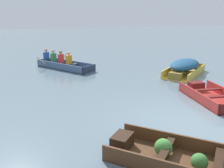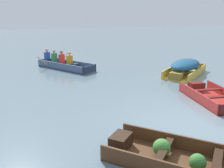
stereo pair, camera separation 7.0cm
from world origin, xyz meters
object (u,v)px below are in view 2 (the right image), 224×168
object	(u,v)px
skiff_red_mid_moored	(210,96)
rowboat_slate_blue_with_crew	(62,63)
dinghy_dark_varnish_foreground	(180,159)
skiff_yellow_near_moored	(185,66)

from	to	relation	value
skiff_red_mid_moored	rowboat_slate_blue_with_crew	bearing A→B (deg)	124.15
rowboat_slate_blue_with_crew	dinghy_dark_varnish_foreground	bearing A→B (deg)	-81.91
rowboat_slate_blue_with_crew	skiff_red_mid_moored	bearing A→B (deg)	-55.85
skiff_yellow_near_moored	skiff_red_mid_moored	size ratio (longest dim) A/B	1.14
skiff_yellow_near_moored	rowboat_slate_blue_with_crew	world-z (taller)	rowboat_slate_blue_with_crew
dinghy_dark_varnish_foreground	skiff_red_mid_moored	xyz separation A→B (m)	(3.01, 3.08, -0.01)
dinghy_dark_varnish_foreground	rowboat_slate_blue_with_crew	xyz separation A→B (m)	(-1.35, 9.51, 0.11)
dinghy_dark_varnish_foreground	skiff_yellow_near_moored	xyz separation A→B (m)	(4.06, 6.35, 0.28)
skiff_red_mid_moored	rowboat_slate_blue_with_crew	world-z (taller)	rowboat_slate_blue_with_crew
dinghy_dark_varnish_foreground	skiff_red_mid_moored	size ratio (longest dim) A/B	1.23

